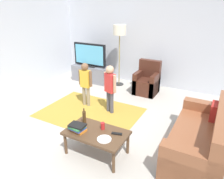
{
  "coord_description": "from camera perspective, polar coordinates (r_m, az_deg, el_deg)",
  "views": [
    {
      "loc": [
        1.98,
        -3.01,
        2.35
      ],
      "look_at": [
        0.0,
        0.6,
        0.65
      ],
      "focal_mm": 33.91,
      "sensor_mm": 36.0,
      "label": 1
    }
  ],
  "objects": [
    {
      "name": "bottle",
      "position": [
        3.63,
        -7.48,
        -7.54
      ],
      "size": [
        0.06,
        0.06,
        0.3
      ],
      "color": "#4C3319",
      "rests_on": "coffee_table"
    },
    {
      "name": "couch",
      "position": [
        3.82,
        23.34,
        -12.27
      ],
      "size": [
        0.8,
        1.8,
        0.86
      ],
      "color": "brown",
      "rests_on": "ground"
    },
    {
      "name": "soda_can",
      "position": [
        3.51,
        -2.52,
        -9.77
      ],
      "size": [
        0.07,
        0.07,
        0.12
      ],
      "primitive_type": "cylinder",
      "color": "red",
      "rests_on": "coffee_table"
    },
    {
      "name": "child_near_tv",
      "position": [
        5.03,
        -7.17,
        2.4
      ],
      "size": [
        0.36,
        0.17,
        1.07
      ],
      "color": "gray",
      "rests_on": "ground"
    },
    {
      "name": "floor_lamp",
      "position": [
        6.16,
        2.07,
        14.91
      ],
      "size": [
        0.36,
        0.36,
        1.78
      ],
      "color": "#262626",
      "rests_on": "ground"
    },
    {
      "name": "tv",
      "position": [
        6.61,
        -6.05,
        9.18
      ],
      "size": [
        1.1,
        0.28,
        0.71
      ],
      "color": "black",
      "rests_on": "tv_stand"
    },
    {
      "name": "tv_remote",
      "position": [
        3.41,
        1.29,
        -11.81
      ],
      "size": [
        0.18,
        0.09,
        0.02
      ],
      "primitive_type": "cube",
      "rotation": [
        0.0,
        0.0,
        0.28
      ],
      "color": "black",
      "rests_on": "coffee_table"
    },
    {
      "name": "coffee_table",
      "position": [
        3.51,
        -4.23,
        -11.97
      ],
      "size": [
        1.0,
        0.6,
        0.42
      ],
      "color": "#513823",
      "rests_on": "ground"
    },
    {
      "name": "child_center",
      "position": [
        4.66,
        -0.55,
        1.23
      ],
      "size": [
        0.35,
        0.21,
        1.11
      ],
      "color": "#4C4C59",
      "rests_on": "ground"
    },
    {
      "name": "book_stack",
      "position": [
        3.5,
        -9.32,
        -10.09
      ],
      "size": [
        0.28,
        0.22,
        0.12
      ],
      "color": "orange",
      "rests_on": "coffee_table"
    },
    {
      "name": "area_rug",
      "position": [
        4.93,
        -5.93,
        -6.12
      ],
      "size": [
        2.2,
        1.6,
        0.01
      ],
      "primitive_type": "cube",
      "color": "#B28C33",
      "rests_on": "ground"
    },
    {
      "name": "ground",
      "position": [
        4.3,
        -3.91,
        -10.74
      ],
      "size": [
        7.8,
        7.8,
        0.0
      ],
      "primitive_type": "plane",
      "color": "#B2ADA3"
    },
    {
      "name": "wall_back",
      "position": [
        6.41,
        10.63,
        13.08
      ],
      "size": [
        6.0,
        0.12,
        2.7
      ],
      "primitive_type": "cube",
      "color": "silver",
      "rests_on": "ground"
    },
    {
      "name": "tv_stand",
      "position": [
        6.79,
        -5.74,
        4.26
      ],
      "size": [
        1.2,
        0.44,
        0.5
      ],
      "color": "slate",
      "rests_on": "ground"
    },
    {
      "name": "plate",
      "position": [
        3.29,
        -2.1,
        -13.25
      ],
      "size": [
        0.22,
        0.22,
        0.02
      ],
      "color": "white",
      "rests_on": "coffee_table"
    },
    {
      "name": "armchair",
      "position": [
        5.93,
        9.44,
        1.86
      ],
      "size": [
        0.6,
        0.6,
        0.9
      ],
      "color": "#472319",
      "rests_on": "ground"
    }
  ]
}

